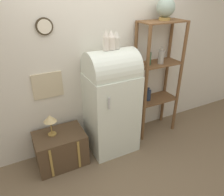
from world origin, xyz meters
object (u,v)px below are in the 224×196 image
at_px(vase_center, 111,40).
at_px(vase_right, 116,40).
at_px(suitcase_trunk, 61,148).
at_px(desk_lamp, 50,120).
at_px(refrigerator, 111,101).
at_px(globe, 166,8).
at_px(vase_left, 106,41).

bearing_deg(vase_center, vase_right, 2.47).
bearing_deg(vase_center, suitcase_trunk, 179.98).
xyz_separation_m(suitcase_trunk, desk_lamp, (-0.08, 0.04, 0.48)).
height_order(refrigerator, vase_right, vase_right).
xyz_separation_m(globe, desk_lamp, (-1.77, -0.05, -1.28)).
xyz_separation_m(suitcase_trunk, vase_right, (0.87, 0.00, 1.41)).
distance_m(vase_right, desk_lamp, 1.33).
xyz_separation_m(vase_center, vase_right, (0.07, 0.00, -0.01)).
bearing_deg(vase_center, refrigerator, -100.29).
relative_size(refrigerator, suitcase_trunk, 2.30).
xyz_separation_m(vase_left, desk_lamp, (-0.79, 0.06, -0.95)).
relative_size(suitcase_trunk, desk_lamp, 2.23).
distance_m(globe, vase_center, 0.96).
height_order(refrigerator, suitcase_trunk, refrigerator).
distance_m(suitcase_trunk, vase_right, 1.66).
height_order(vase_left, vase_right, vase_left).
bearing_deg(vase_right, vase_center, -177.53).
xyz_separation_m(refrigerator, vase_right, (0.08, 0.01, 0.85)).
relative_size(refrigerator, vase_right, 6.84).
bearing_deg(globe, suitcase_trunk, -176.90).
bearing_deg(vase_left, globe, 6.46).
bearing_deg(refrigerator, desk_lamp, 177.00).
distance_m(globe, desk_lamp, 2.18).
relative_size(refrigerator, vase_center, 6.31).
bearing_deg(vase_right, desk_lamp, 177.92).
xyz_separation_m(globe, vase_center, (-0.89, -0.09, -0.34)).
relative_size(refrigerator, desk_lamp, 5.14).
height_order(globe, vase_right, globe).
height_order(globe, vase_left, globe).
bearing_deg(globe, vase_center, -174.12).
relative_size(globe, vase_left, 1.14).
distance_m(refrigerator, vase_right, 0.85).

